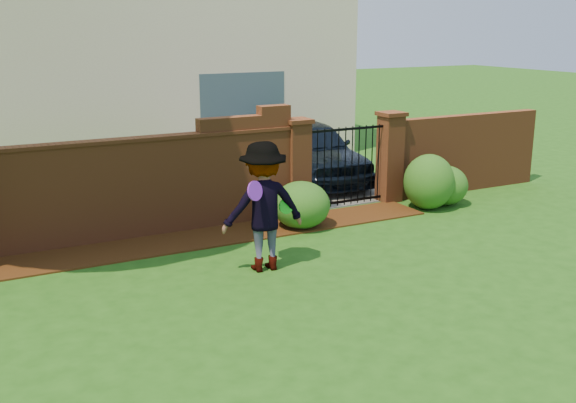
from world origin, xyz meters
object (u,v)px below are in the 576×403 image
man (264,207)px  frisbee_green (286,206)px  frisbee_purple (255,191)px  car (313,152)px

man → frisbee_green: 0.34m
man → frisbee_purple: man is taller
car → frisbee_green: car is taller
car → man: (-3.53, -4.72, 0.25)m
man → frisbee_green: man is taller
car → man: 5.90m
frisbee_green → car: bearing=56.3°
car → frisbee_purple: size_ratio=14.72×
frisbee_purple → frisbee_green: frisbee_purple is taller
frisbee_purple → frisbee_green: (0.59, 0.17, -0.34)m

